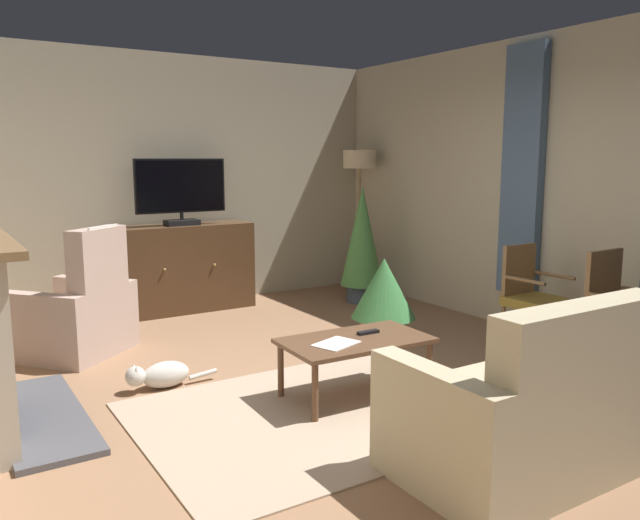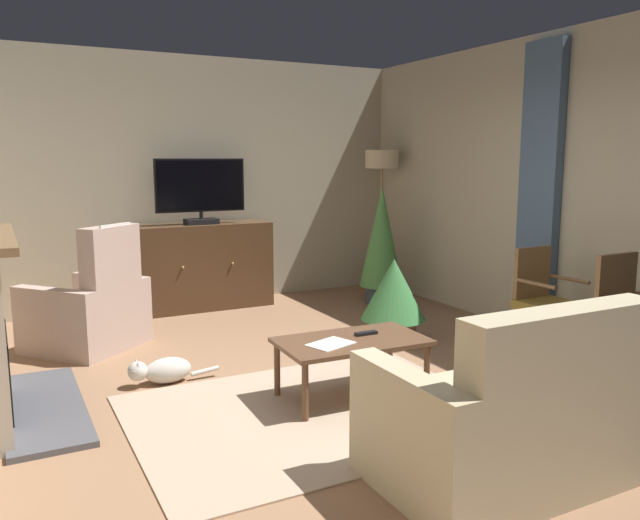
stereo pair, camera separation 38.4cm
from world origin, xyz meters
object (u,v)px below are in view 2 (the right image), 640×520
coffee_table (352,346)px  sofa_floral (517,417)px  side_chair_tucked_against_wall (546,299)px  potted_plant_leafy_by_curtain (381,241)px  tv_cabinet (201,268)px  cat (163,370)px  side_chair_beside_plant (633,319)px  television (200,189)px  armchair_angled_to_table (90,311)px  tv_remote (366,333)px  floor_lamp (382,175)px  potted_plant_small_fern_corner (394,296)px  folded_newspaper (331,344)px

coffee_table → sofa_floral: (0.20, -1.39, -0.05)m
side_chair_tucked_against_wall → potted_plant_leafy_by_curtain: potted_plant_leafy_by_curtain is taller
tv_cabinet → cat: size_ratio=2.28×
side_chair_beside_plant → side_chair_tucked_against_wall: bearing=90.0°
sofa_floral → cat: 2.66m
television → armchair_angled_to_table: bearing=-143.8°
tv_remote → floor_lamp: (1.98, 2.87, 1.04)m
tv_cabinet → sofa_floral: sofa_floral is taller
tv_cabinet → floor_lamp: size_ratio=0.87×
television → potted_plant_small_fern_corner: size_ratio=1.27×
cat → folded_newspaper: bearing=-45.5°
tv_cabinet → potted_plant_leafy_by_curtain: size_ratio=1.14×
television → tv_remote: 3.20m
tv_cabinet → cat: (-1.00, -2.25, -0.36)m
side_chair_tucked_against_wall → potted_plant_leafy_by_curtain: size_ratio=0.68×
television → potted_plant_small_fern_corner: bearing=-61.6°
side_chair_tucked_against_wall → cat: bearing=164.6°
folded_newspaper → side_chair_beside_plant: bearing=-37.6°
potted_plant_leafy_by_curtain → cat: 3.39m
coffee_table → tv_remote: size_ratio=6.26×
folded_newspaper → potted_plant_leafy_by_curtain: potted_plant_leafy_by_curtain is taller
side_chair_tucked_against_wall → potted_plant_small_fern_corner: side_chair_tucked_against_wall is taller
floor_lamp → armchair_angled_to_table: bearing=-167.5°
sofa_floral → side_chair_beside_plant: 1.88m
television → side_chair_tucked_against_wall: bearing=-55.6°
tv_cabinet → floor_lamp: 2.49m
sofa_floral → armchair_angled_to_table: size_ratio=1.24×
tv_remote → television: bearing=96.7°
coffee_table → potted_plant_leafy_by_curtain: (1.83, 2.44, 0.35)m
tv_cabinet → tv_remote: tv_cabinet is taller
cat → side_chair_tucked_against_wall: bearing=-15.4°
tv_remote → folded_newspaper: size_ratio=0.57×
tv_remote → floor_lamp: floor_lamp is taller
floor_lamp → tv_cabinet: bearing=173.8°
side_chair_tucked_against_wall → armchair_angled_to_table: bearing=149.0°
armchair_angled_to_table → floor_lamp: floor_lamp is taller
folded_newspaper → armchair_angled_to_table: armchair_angled_to_table is taller
tv_cabinet → cat: 2.49m
armchair_angled_to_table → side_chair_beside_plant: armchair_angled_to_table is taller
tv_cabinet → side_chair_beside_plant: 4.44m
coffee_table → armchair_angled_to_table: armchair_angled_to_table is taller
television → side_chair_beside_plant: bearing=-61.7°
folded_newspaper → sofa_floral: sofa_floral is taller
television → floor_lamp: (2.25, -0.19, 0.13)m
coffee_table → sofa_floral: sofa_floral is taller
side_chair_tucked_against_wall → potted_plant_leafy_by_curtain: 2.40m
side_chair_tucked_against_wall → cat: side_chair_tucked_against_wall is taller
tv_remote → side_chair_tucked_against_wall: side_chair_tucked_against_wall is taller
tv_cabinet → side_chair_tucked_against_wall: size_ratio=1.68×
coffee_table → cat: size_ratio=1.54×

